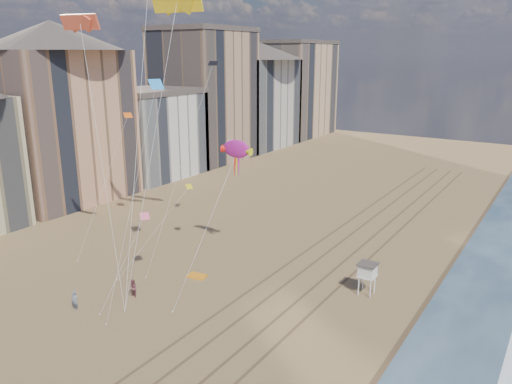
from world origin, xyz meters
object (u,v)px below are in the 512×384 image
grounded_kite (197,276)px  show_kite (236,149)px  kite_flyer_b (133,289)px  lifeguard_stand (368,271)px  kite_flyer_a (75,301)px

grounded_kite → show_kite: size_ratio=0.11×
grounded_kite → kite_flyer_b: 7.50m
lifeguard_stand → grounded_kite: bearing=-160.0°
kite_flyer_b → show_kite: bearing=93.0°
grounded_kite → lifeguard_stand: bearing=12.0°
show_kite → kite_flyer_b: 18.41m
lifeguard_stand → show_kite: show_kite is taller
kite_flyer_a → kite_flyer_b: bearing=43.4°
lifeguard_stand → kite_flyer_a: lifeguard_stand is taller
kite_flyer_a → kite_flyer_b: 5.55m
grounded_kite → kite_flyer_b: (-2.33, -7.08, 0.84)m
kite_flyer_b → kite_flyer_a: bearing=-101.3°
lifeguard_stand → grounded_kite: size_ratio=1.70×
lifeguard_stand → show_kite: 19.13m
kite_flyer_a → kite_flyer_b: kite_flyer_a is taller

